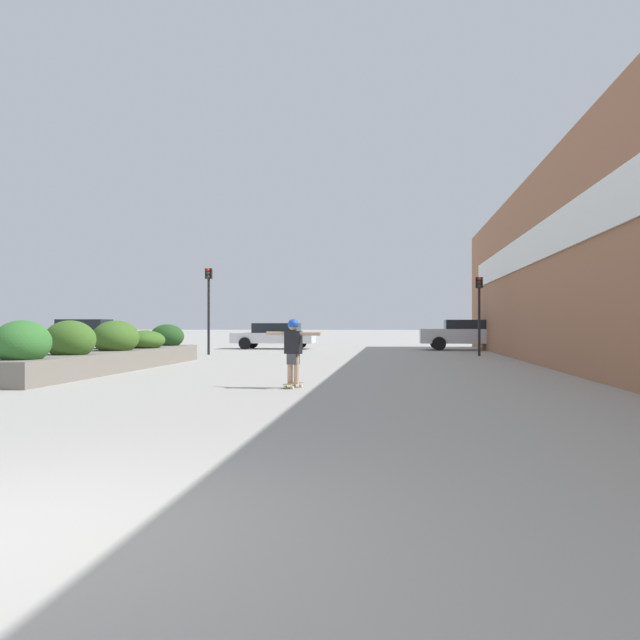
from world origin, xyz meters
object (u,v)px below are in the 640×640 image
Objects in this scene: skateboarder at (293,344)px; car_center_left at (274,335)px; traffic_light_left at (209,296)px; traffic_light_right at (479,302)px; car_center_right at (87,333)px; car_leftmost at (468,334)px; skateboard at (293,385)px.

skateboarder reaches higher than car_center_left.
traffic_light_left is 11.59m from traffic_light_right.
traffic_light_left is (8.68, -5.93, 1.71)m from car_center_right.
car_center_right reaches higher than skateboarder.
car_leftmost is at bearing 91.22° from car_center_right.
car_leftmost is at bearing -92.38° from car_center_left.
skateboarder is 20.88m from car_center_left.
skateboarder is at bearing 163.69° from car_leftmost.
skateboarder is at bearing 0.00° from skateboard.
car_leftmost reaches higher than car_center_left.
car_center_left is at bearing 119.92° from skateboard.
skateboarder is 0.30× the size of car_center_left.
skateboard is 20.89m from car_center_left.
skateboard is 20.84m from car_leftmost.
car_center_left is at bearing 87.62° from car_leftmost.
traffic_light_right is at bearing -123.29° from car_center_left.
car_center_left is 1.34× the size of traffic_light_right.
car_center_left is 10.32m from car_center_right.
traffic_light_right is at bearing 85.79° from skateboarder.
traffic_light_left is (-5.98, 13.63, 1.64)m from skateboarder.
car_center_right is (-20.50, -0.44, 0.00)m from car_leftmost.
traffic_light_left is (-11.82, -6.36, 1.71)m from car_leftmost.
car_leftmost is at bearing 28.28° from traffic_light_left.
car_center_right is at bearing 144.68° from skateboarder.
skateboard is 0.13× the size of car_leftmost.
skateboard is at bearing -167.91° from car_center_left.
car_leftmost reaches higher than skateboarder.
car_leftmost is at bearing 91.52° from skateboard.
traffic_light_right is at bearing 85.79° from skateboard.
skateboarder is 0.35× the size of traffic_light_left.
car_leftmost reaches higher than skateboard.
skateboard is 0.45× the size of skateboarder.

